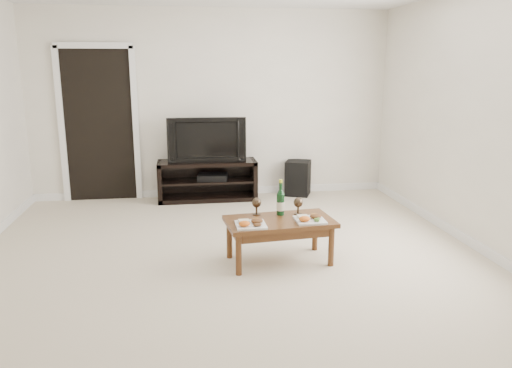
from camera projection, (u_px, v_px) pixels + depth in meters
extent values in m
plane|color=beige|center=(234.00, 268.00, 4.62)|extent=(5.50, 5.50, 0.00)
cube|color=silver|center=(212.00, 105.00, 6.99)|extent=(5.00, 0.04, 2.60)
cube|color=black|center=(99.00, 126.00, 6.80)|extent=(0.90, 0.02, 2.05)
cube|color=black|center=(208.00, 180.00, 6.94)|extent=(1.36, 0.45, 0.55)
imported|color=black|center=(207.00, 139.00, 6.81)|extent=(1.06, 0.16, 0.61)
cube|color=black|center=(213.00, 177.00, 6.93)|extent=(0.44, 0.36, 0.08)
cube|color=black|center=(298.00, 178.00, 7.21)|extent=(0.44, 0.44, 0.50)
cube|color=#543717|center=(279.00, 241.00, 4.73)|extent=(1.05, 0.64, 0.42)
cube|color=white|center=(251.00, 222.00, 4.49)|extent=(0.27, 0.27, 0.07)
cube|color=white|center=(310.00, 218.00, 4.63)|extent=(0.27, 0.27, 0.07)
cylinder|color=#0D3315|center=(281.00, 197.00, 4.80)|extent=(0.07, 0.07, 0.35)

